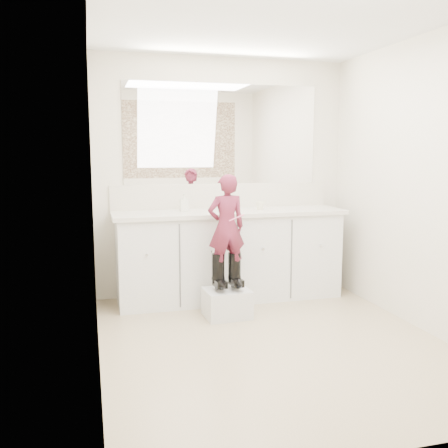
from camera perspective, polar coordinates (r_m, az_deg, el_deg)
name	(u,v)px	position (r m, az deg, el deg)	size (l,w,h in m)	color
floor	(272,342)	(3.99, 5.52, -13.29)	(3.00, 3.00, 0.00)	#998764
ceiling	(277,18)	(3.83, 6.06, 22.38)	(3.00, 3.00, 0.00)	white
wall_back	(222,178)	(5.15, -0.21, 5.33)	(2.60, 2.60, 0.00)	beige
wall_front	(393,210)	(2.39, 18.70, 1.50)	(2.60, 2.60, 0.00)	beige
wall_left	(93,191)	(3.48, -14.71, 3.65)	(3.00, 3.00, 0.00)	beige
wall_right	(425,185)	(4.36, 22.00, 4.20)	(3.00, 3.00, 0.00)	beige
vanity_cabinet	(229,257)	(4.99, 0.62, -3.76)	(2.20, 0.55, 0.85)	silver
countertop	(230,213)	(4.90, 0.67, 1.30)	(2.28, 0.58, 0.04)	beige
backsplash	(223,196)	(5.15, -0.16, 3.26)	(2.28, 0.03, 0.25)	beige
mirror	(223,134)	(5.13, -0.17, 10.23)	(2.00, 0.02, 1.00)	white
dot_panel	(396,109)	(2.39, 19.08, 12.31)	(2.00, 0.01, 1.20)	#472819
faucet	(225,204)	(5.05, 0.16, 2.31)	(0.08, 0.08, 0.10)	silver
cup	(260,206)	(4.98, 4.13, 2.09)	(0.09, 0.09, 0.08)	#F0E8C0
soap_bottle	(184,202)	(4.87, -4.58, 2.49)	(0.08, 0.08, 0.17)	silver
step_stool	(227,303)	(4.50, 0.34, -9.04)	(0.39, 0.33, 0.25)	silver
boot_left	(218,272)	(4.42, -0.67, -5.47)	(0.12, 0.22, 0.33)	black
boot_right	(234,271)	(4.46, 1.20, -5.35)	(0.12, 0.22, 0.33)	black
toddler	(226,227)	(4.36, 0.27, -0.33)	(0.34, 0.22, 0.92)	#A4325A
toothbrush	(237,218)	(4.30, 1.46, 0.72)	(0.01, 0.01, 0.14)	#FA618F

